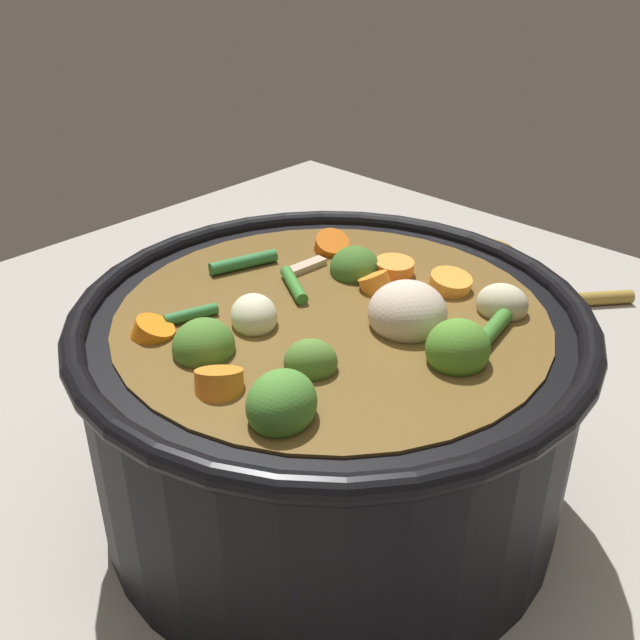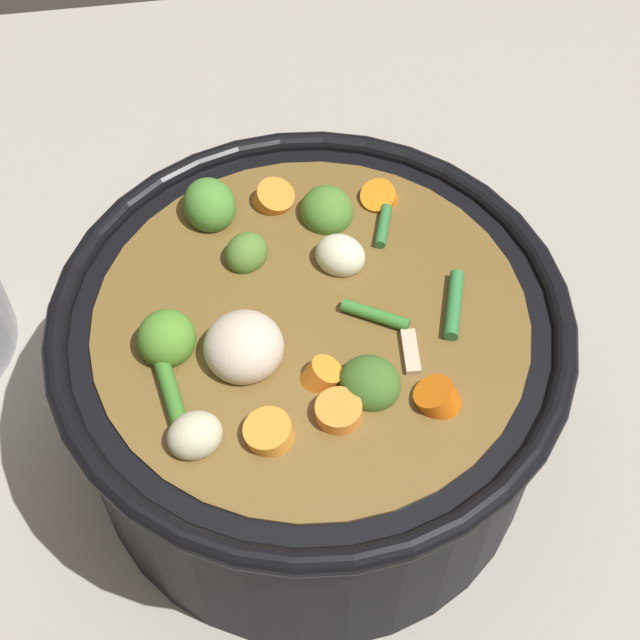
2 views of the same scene
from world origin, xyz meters
TOP-DOWN VIEW (x-y plane):
  - ground_plane at (0.00, 0.00)m, footprint 1.10×1.10m
  - cooking_pot at (0.00, 0.00)m, footprint 0.33×0.33m

SIDE VIEW (x-z plane):
  - ground_plane at x=0.00m, z-range 0.00..0.00m
  - cooking_pot at x=0.00m, z-range -0.01..0.17m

